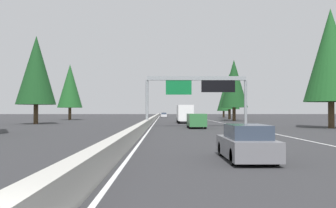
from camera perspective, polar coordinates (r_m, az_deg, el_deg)
ground_plane at (r=63.16m, az=-2.31°, el=-2.91°), size 320.00×320.00×0.00m
median_barrier at (r=83.14m, az=-2.13°, el=-2.16°), size 180.00×0.56×0.90m
shoulder_stripe_right at (r=73.78m, az=6.90°, el=-2.64°), size 160.00×0.16×0.01m
shoulder_stripe_median at (r=73.15m, az=-1.89°, el=-2.66°), size 160.00×0.16×0.01m
sign_gantry_overhead at (r=45.46m, az=4.70°, el=2.74°), size 0.50×12.68×6.34m
sedan_mid_center at (r=15.31m, az=12.20°, el=-6.10°), size 4.40×1.80×1.47m
minivan_distant_a at (r=42.53m, az=4.47°, el=-2.52°), size 5.00×1.95×1.69m
box_truck_mid_right at (r=59.87m, az=2.62°, el=-1.47°), size 8.50×2.40×2.95m
sedan_near_center at (r=112.91m, az=-0.64°, el=-1.75°), size 4.40×1.80×1.47m
conifer_right_near at (r=47.00m, az=24.18°, el=7.02°), size 6.20×6.20×14.09m
conifer_right_mid at (r=73.85m, az=10.31°, el=3.17°), size 5.40×5.40×12.28m
conifer_right_far at (r=88.07m, az=9.62°, el=1.95°), size 4.81×4.81×10.94m
conifer_right_distant at (r=110.78m, az=8.72°, el=0.73°), size 3.97×3.97×9.03m
conifer_left_near at (r=59.75m, az=-19.99°, el=5.01°), size 6.00×6.00×13.64m
conifer_left_mid at (r=83.82m, az=-15.13°, el=2.75°), size 5.47×5.47×12.43m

